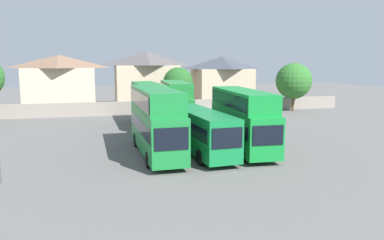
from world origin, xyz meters
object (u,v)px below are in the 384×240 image
(bus_2, at_px, (201,129))
(bus_5, at_px, (176,101))
(house_terrace_left, at_px, (60,82))
(tree_behind_wall, at_px, (294,81))
(bus_1, at_px, (156,118))
(house_terrace_right, at_px, (222,80))
(tree_right_of_lot, at_px, (178,82))
(bus_3, at_px, (242,116))
(bus_4, at_px, (150,103))
(house_terrace_centre, at_px, (147,78))

(bus_2, xyz_separation_m, bus_5, (1.03, 13.85, 0.82))
(house_terrace_left, height_order, tree_behind_wall, house_terrace_left)
(bus_1, bearing_deg, house_terrace_right, 152.16)
(tree_right_of_lot, bearing_deg, house_terrace_left, 160.24)
(bus_5, bearing_deg, house_terrace_right, 152.20)
(bus_2, distance_m, tree_behind_wall, 29.31)
(house_terrace_right, relative_size, tree_behind_wall, 1.38)
(bus_3, bearing_deg, bus_5, -165.57)
(bus_4, height_order, house_terrace_right, house_terrace_right)
(bus_1, relative_size, house_terrace_right, 1.15)
(bus_2, bearing_deg, bus_4, -174.79)
(bus_1, relative_size, bus_3, 1.02)
(bus_3, bearing_deg, house_terrace_centre, -170.86)
(house_terrace_left, xyz_separation_m, tree_right_of_lot, (16.64, -5.98, 0.01))
(house_terrace_centre, bearing_deg, house_terrace_right, -2.41)
(house_terrace_centre, xyz_separation_m, tree_right_of_lot, (3.55, -7.30, -0.30))
(bus_2, height_order, house_terrace_left, house_terrace_left)
(bus_2, height_order, tree_behind_wall, tree_behind_wall)
(bus_4, bearing_deg, bus_2, 7.51)
(tree_behind_wall, bearing_deg, bus_2, -132.95)
(bus_2, xyz_separation_m, house_terrace_right, (12.94, 32.65, 2.13))
(bus_2, distance_m, house_terrace_left, 34.36)
(house_terrace_centre, height_order, tree_behind_wall, house_terrace_centre)
(bus_2, relative_size, house_terrace_left, 1.00)
(bus_5, bearing_deg, bus_3, 15.42)
(bus_5, distance_m, tree_right_of_lot, 12.46)
(bus_2, bearing_deg, house_terrace_centre, 175.72)
(bus_4, xyz_separation_m, tree_right_of_lot, (5.99, 12.70, 1.45))
(bus_2, distance_m, bus_3, 3.72)
(bus_1, bearing_deg, house_terrace_left, -164.49)
(house_terrace_centre, xyz_separation_m, house_terrace_right, (12.53, -0.53, -0.38))
(house_terrace_left, relative_size, tree_behind_wall, 1.53)
(bus_4, distance_m, tree_right_of_lot, 14.12)
(bus_1, relative_size, house_terrace_left, 1.03)
(house_terrace_left, height_order, tree_right_of_lot, house_terrace_left)
(bus_2, bearing_deg, bus_1, -100.83)
(tree_behind_wall, distance_m, tree_right_of_lot, 16.57)
(bus_4, height_order, bus_5, bus_5)
(house_terrace_right, bearing_deg, tree_right_of_lot, -142.99)
(bus_4, xyz_separation_m, house_terrace_left, (-10.65, 18.68, 1.44))
(bus_3, relative_size, tree_right_of_lot, 1.71)
(house_terrace_left, height_order, house_terrace_centre, house_terrace_centre)
(bus_2, xyz_separation_m, bus_4, (-2.04, 13.18, 0.75))
(bus_1, distance_m, tree_behind_wall, 31.37)
(house_terrace_centre, bearing_deg, bus_1, -96.63)
(bus_3, bearing_deg, bus_2, -79.71)
(house_terrace_right, xyz_separation_m, tree_right_of_lot, (-8.98, -6.77, 0.07))
(bus_1, xyz_separation_m, bus_4, (1.37, 12.75, -0.20))
(bus_4, relative_size, house_terrace_right, 1.26)
(bus_2, height_order, house_terrace_centre, house_terrace_centre)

